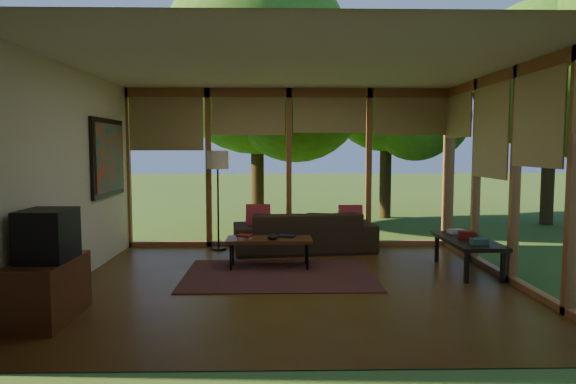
{
  "coord_description": "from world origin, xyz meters",
  "views": [
    {
      "loc": [
        -0.21,
        -6.29,
        1.7
      ],
      "look_at": [
        -0.05,
        0.7,
        1.09
      ],
      "focal_mm": 32.0,
      "sensor_mm": 36.0,
      "label": 1
    }
  ],
  "objects_px": {
    "side_console": "(467,242)",
    "media_cabinet": "(48,290)",
    "coffee_table": "(269,241)",
    "sofa": "(304,231)",
    "television": "(47,235)",
    "floor_lamp": "(218,165)"
  },
  "relations": [
    {
      "from": "side_console",
      "to": "media_cabinet",
      "type": "bearing_deg",
      "value": -158.97
    },
    {
      "from": "coffee_table",
      "to": "media_cabinet",
      "type": "bearing_deg",
      "value": -134.97
    },
    {
      "from": "sofa",
      "to": "side_console",
      "type": "relative_size",
      "value": 1.62
    },
    {
      "from": "sofa",
      "to": "coffee_table",
      "type": "distance_m",
      "value": 1.27
    },
    {
      "from": "television",
      "to": "coffee_table",
      "type": "bearing_deg",
      "value": 45.3
    },
    {
      "from": "television",
      "to": "side_console",
      "type": "relative_size",
      "value": 0.39
    },
    {
      "from": "floor_lamp",
      "to": "side_console",
      "type": "xyz_separation_m",
      "value": [
        3.58,
        -1.62,
        -1.0
      ]
    },
    {
      "from": "floor_lamp",
      "to": "side_console",
      "type": "distance_m",
      "value": 4.06
    },
    {
      "from": "media_cabinet",
      "to": "coffee_table",
      "type": "distance_m",
      "value": 3.05
    },
    {
      "from": "media_cabinet",
      "to": "side_console",
      "type": "distance_m",
      "value": 5.22
    },
    {
      "from": "media_cabinet",
      "to": "television",
      "type": "relative_size",
      "value": 1.82
    },
    {
      "from": "floor_lamp",
      "to": "side_console",
      "type": "relative_size",
      "value": 1.18
    },
    {
      "from": "side_console",
      "to": "floor_lamp",
      "type": "bearing_deg",
      "value": 155.67
    },
    {
      "from": "television",
      "to": "coffee_table",
      "type": "relative_size",
      "value": 0.46
    },
    {
      "from": "television",
      "to": "coffee_table",
      "type": "height_order",
      "value": "television"
    },
    {
      "from": "media_cabinet",
      "to": "television",
      "type": "bearing_deg",
      "value": 0.0
    },
    {
      "from": "television",
      "to": "floor_lamp",
      "type": "relative_size",
      "value": 0.33
    },
    {
      "from": "sofa",
      "to": "side_console",
      "type": "xyz_separation_m",
      "value": [
        2.16,
        -1.42,
        0.08
      ]
    },
    {
      "from": "sofa",
      "to": "coffee_table",
      "type": "relative_size",
      "value": 1.89
    },
    {
      "from": "television",
      "to": "floor_lamp",
      "type": "height_order",
      "value": "floor_lamp"
    },
    {
      "from": "sofa",
      "to": "floor_lamp",
      "type": "relative_size",
      "value": 1.38
    },
    {
      "from": "sofa",
      "to": "side_console",
      "type": "bearing_deg",
      "value": 139.51
    }
  ]
}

